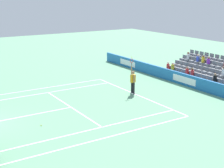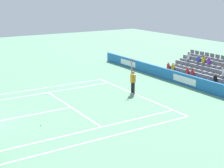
{
  "view_description": "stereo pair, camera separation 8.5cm",
  "coord_description": "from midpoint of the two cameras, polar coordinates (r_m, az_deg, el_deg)",
  "views": [
    {
      "loc": [
        -19.63,
        2.69,
        7.48
      ],
      "look_at": [
        0.18,
        -9.8,
        1.1
      ],
      "focal_mm": 53.71,
      "sensor_mm": 36.0,
      "label": 1
    },
    {
      "loc": [
        -19.68,
        2.62,
        7.48
      ],
      "look_at": [
        0.18,
        -9.8,
        1.1
      ],
      "focal_mm": 53.71,
      "sensor_mm": 36.0,
      "label": 2
    }
  ],
  "objects": [
    {
      "name": "line_baseline",
      "position": [
        25.57,
        4.1,
        -1.8
      ],
      "size": [
        10.97,
        0.1,
        0.01
      ],
      "primitive_type": "cube",
      "color": "white",
      "rests_on": "ground"
    },
    {
      "name": "line_service",
      "position": [
        22.89,
        -7.09,
        -3.94
      ],
      "size": [
        8.23,
        0.1,
        0.01
      ],
      "primitive_type": "cube",
      "color": "white",
      "rests_on": "ground"
    },
    {
      "name": "line_centre_service",
      "position": [
        21.83,
        -14.73,
        -5.32
      ],
      "size": [
        0.1,
        6.4,
        0.01
      ],
      "primitive_type": "cube",
      "color": "white",
      "rests_on": "ground"
    },
    {
      "name": "line_singles_sideline_left",
      "position": [
        26.36,
        -11.82,
        -1.57
      ],
      "size": [
        0.1,
        11.89,
        0.01
      ],
      "primitive_type": "cube",
      "color": "white",
      "rests_on": "ground"
    },
    {
      "name": "line_singles_sideline_right",
      "position": [
        19.27,
        -3.03,
        -7.61
      ],
      "size": [
        0.1,
        11.89,
        0.01
      ],
      "primitive_type": "cube",
      "color": "white",
      "rests_on": "ground"
    },
    {
      "name": "line_doubles_sideline_left",
      "position": [
        27.6,
        -12.83,
        -0.87
      ],
      "size": [
        0.1,
        11.89,
        0.01
      ],
      "primitive_type": "cube",
      "color": "white",
      "rests_on": "ground"
    },
    {
      "name": "line_doubles_sideline_right",
      "position": [
        18.18,
        -0.9,
        -9.04
      ],
      "size": [
        0.1,
        11.89,
        0.01
      ],
      "primitive_type": "cube",
      "color": "white",
      "rests_on": "ground"
    },
    {
      "name": "line_centre_mark",
      "position": [
        25.51,
        3.91,
        -1.84
      ],
      "size": [
        0.1,
        0.2,
        0.01
      ],
      "primitive_type": "cube",
      "color": "white",
      "rests_on": "ground"
    },
    {
      "name": "sponsor_barrier",
      "position": [
        28.58,
        12.22,
        0.73
      ],
      "size": [
        24.72,
        0.22,
        0.98
      ],
      "color": "#1E66AD",
      "rests_on": "ground"
    },
    {
      "name": "tennis_player",
      "position": [
        25.53,
        3.47,
        0.49
      ],
      "size": [
        0.53,
        0.37,
        2.85
      ],
      "color": "black",
      "rests_on": "ground"
    },
    {
      "name": "stadium_stand",
      "position": [
        30.61,
        16.18,
        1.79
      ],
      "size": [
        7.44,
        3.8,
        2.18
      ],
      "color": "gray",
      "rests_on": "ground"
    },
    {
      "name": "loose_tennis_ball",
      "position": [
        20.07,
        -12.1,
        -6.9
      ],
      "size": [
        0.07,
        0.07,
        0.07
      ],
      "primitive_type": "sphere",
      "color": "#D1E533",
      "rests_on": "ground"
    }
  ]
}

